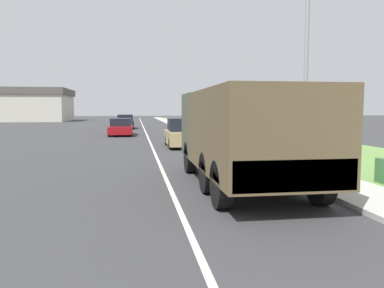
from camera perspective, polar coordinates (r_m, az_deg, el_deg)
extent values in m
plane|color=#38383A|center=(37.66, -7.17, 2.02)|extent=(180.00, 180.00, 0.00)
cube|color=silver|center=(37.66, -7.17, 2.02)|extent=(0.12, 120.00, 0.00)
cube|color=beige|center=(38.03, -0.37, 2.18)|extent=(1.80, 120.00, 0.12)
cube|color=#6B9347|center=(38.90, 6.06, 2.15)|extent=(7.00, 120.00, 0.02)
cube|color=#474C38|center=(12.69, 4.65, 2.92)|extent=(2.54, 1.94, 2.09)
cube|color=brown|center=(9.35, 9.49, 1.95)|extent=(2.54, 4.99, 2.06)
cube|color=#474C38|center=(7.15, 15.48, -4.65)|extent=(2.41, 0.10, 0.60)
cube|color=red|center=(6.77, 8.19, -3.35)|extent=(0.12, 0.06, 0.12)
cube|color=red|center=(7.54, 22.22, -2.81)|extent=(0.12, 0.06, 0.12)
cylinder|color=black|center=(12.48, -0.31, -2.03)|extent=(0.30, 1.03, 1.03)
cylinder|color=black|center=(12.98, 9.54, -1.82)|extent=(0.30, 1.03, 1.03)
cylinder|color=black|center=(7.99, 4.46, -6.19)|extent=(0.30, 1.03, 1.03)
cylinder|color=black|center=(8.76, 18.96, -5.44)|extent=(0.30, 1.03, 1.03)
cylinder|color=black|center=(9.43, 2.41, -4.41)|extent=(0.30, 1.03, 1.03)
cylinder|color=black|center=(10.09, 15.03, -3.95)|extent=(0.30, 1.03, 1.03)
cube|color=tan|center=(21.14, -1.35, 1.01)|extent=(1.85, 4.04, 0.72)
cube|color=black|center=(21.17, -1.38, 2.98)|extent=(1.63, 1.82, 0.73)
cylinder|color=black|center=(22.35, -3.86, 0.68)|extent=(0.20, 0.64, 0.64)
cylinder|color=black|center=(22.54, 0.33, 0.73)|extent=(0.20, 0.64, 0.64)
cylinder|color=black|center=(19.78, -3.25, 0.09)|extent=(0.20, 0.64, 0.64)
cylinder|color=black|center=(20.00, 1.47, 0.15)|extent=(0.20, 0.64, 0.64)
cube|color=maroon|center=(31.15, -10.78, 2.17)|extent=(1.86, 4.52, 0.59)
cube|color=black|center=(31.21, -10.80, 3.30)|extent=(1.64, 2.04, 0.63)
cylinder|color=black|center=(32.64, -12.14, 2.01)|extent=(0.20, 0.64, 0.64)
cylinder|color=black|center=(32.58, -9.22, 2.06)|extent=(0.20, 0.64, 0.64)
cylinder|color=black|center=(29.76, -12.48, 1.70)|extent=(0.20, 0.64, 0.64)
cylinder|color=black|center=(29.69, -9.28, 1.75)|extent=(0.20, 0.64, 0.64)
cube|color=black|center=(42.31, -10.10, 3.03)|extent=(1.87, 4.64, 0.68)
cube|color=black|center=(42.38, -10.12, 3.97)|extent=(1.64, 2.09, 0.70)
cylinder|color=black|center=(43.83, -11.14, 2.83)|extent=(0.20, 0.64, 0.64)
cylinder|color=black|center=(43.79, -8.96, 2.86)|extent=(0.20, 0.64, 0.64)
cylinder|color=black|center=(40.87, -11.33, 2.66)|extent=(0.20, 0.64, 0.64)
cylinder|color=black|center=(40.82, -8.99, 2.69)|extent=(0.20, 0.64, 0.64)
cube|color=silver|center=(19.61, 16.63, 0.93)|extent=(1.97, 5.32, 0.89)
cube|color=black|center=(20.97, 14.89, 3.40)|extent=(1.81, 2.23, 0.69)
cube|color=silver|center=(18.57, 18.13, 2.22)|extent=(1.97, 3.08, 0.12)
cylinder|color=black|center=(20.90, 12.42, 0.47)|extent=(0.24, 0.76, 0.76)
cylinder|color=black|center=(21.58, 16.71, 0.52)|extent=(0.24, 0.76, 0.76)
cylinder|color=black|center=(17.68, 16.48, -0.48)|extent=(0.24, 0.76, 0.76)
cylinder|color=black|center=(18.48, 21.34, -0.38)|extent=(0.24, 0.76, 0.76)
cylinder|color=gray|center=(13.36, 17.07, 14.22)|extent=(0.14, 0.14, 8.22)
cube|color=beige|center=(75.24, -24.36, 4.98)|extent=(15.99, 12.78, 4.70)
cube|color=#514C47|center=(75.31, -24.44, 7.22)|extent=(16.63, 13.29, 1.18)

